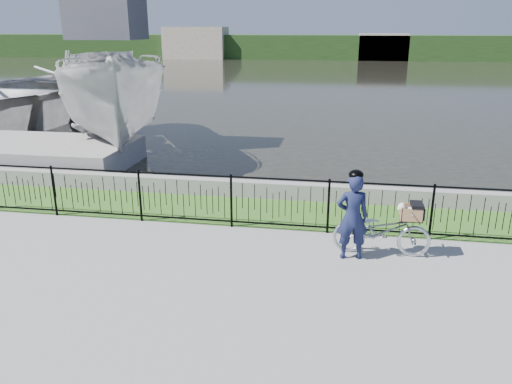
% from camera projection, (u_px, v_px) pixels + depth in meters
% --- Properties ---
extents(ground, '(120.00, 120.00, 0.00)m').
position_uv_depth(ground, '(268.00, 264.00, 8.87)').
color(ground, gray).
rests_on(ground, ground).
extents(grass_strip, '(60.00, 2.00, 0.01)m').
position_uv_depth(grass_strip, '(284.00, 213.00, 11.31)').
color(grass_strip, '#386720').
rests_on(grass_strip, ground).
extents(water, '(120.00, 120.00, 0.00)m').
position_uv_depth(water, '(327.00, 80.00, 39.76)').
color(water, black).
rests_on(water, ground).
extents(quay_wall, '(60.00, 0.30, 0.40)m').
position_uv_depth(quay_wall, '(289.00, 191.00, 12.18)').
color(quay_wall, gray).
rests_on(quay_wall, ground).
extents(fence, '(14.00, 0.06, 1.15)m').
position_uv_depth(fence, '(279.00, 204.00, 10.19)').
color(fence, black).
rests_on(fence, ground).
extents(far_treeline, '(120.00, 6.00, 3.00)m').
position_uv_depth(far_treeline, '(335.00, 47.00, 64.55)').
color(far_treeline, '#244219').
rests_on(far_treeline, ground).
extents(far_building_left, '(8.00, 4.00, 4.00)m').
position_uv_depth(far_building_left, '(196.00, 43.00, 65.37)').
color(far_building_left, '#A99E88').
rests_on(far_building_left, ground).
extents(far_building_right, '(6.00, 3.00, 3.20)m').
position_uv_depth(far_building_right, '(383.00, 47.00, 62.17)').
color(far_building_right, '#A99E88').
rests_on(far_building_right, ground).
extents(bicycle_rig, '(1.76, 0.62, 1.05)m').
position_uv_depth(bicycle_rig, '(382.00, 230.00, 9.12)').
color(bicycle_rig, '#B1B6BE').
rests_on(bicycle_rig, ground).
extents(cyclist, '(0.63, 0.47, 1.66)m').
position_uv_depth(cyclist, '(352.00, 215.00, 8.86)').
color(cyclist, '#161C3F').
rests_on(cyclist, ground).
extents(boat_near, '(7.05, 9.39, 5.22)m').
position_uv_depth(boat_near, '(113.00, 95.00, 16.64)').
color(boat_near, '#AEAEAE').
rests_on(boat_near, water).
extents(boat_far, '(8.75, 12.15, 2.50)m').
position_uv_depth(boat_far, '(11.00, 95.00, 21.21)').
color(boat_far, '#AEAEAE').
rests_on(boat_far, water).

